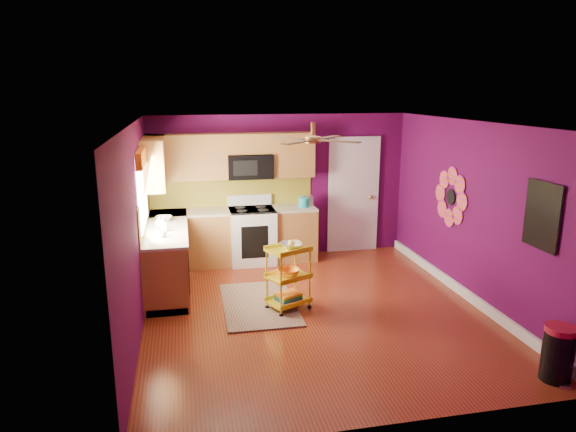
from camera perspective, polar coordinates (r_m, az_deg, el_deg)
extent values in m
plane|color=maroon|center=(7.07, 2.98, -10.41)|extent=(5.00, 5.00, 0.00)
cube|color=#500942|center=(9.04, -0.91, 3.32)|extent=(4.50, 0.04, 2.50)
cube|color=#500942|center=(4.41, 11.47, -8.52)|extent=(4.50, 0.04, 2.50)
cube|color=#500942|center=(6.48, -16.53, -1.54)|extent=(0.04, 5.00, 2.50)
cube|color=#500942|center=(7.54, 19.90, 0.34)|extent=(0.04, 5.00, 2.50)
cube|color=silver|center=(6.46, 3.26, 10.24)|extent=(4.50, 5.00, 0.04)
cube|color=white|center=(7.87, 19.00, -8.06)|extent=(0.05, 4.90, 0.14)
cube|color=brown|center=(7.98, -13.23, -4.45)|extent=(0.60, 2.30, 0.90)
cube|color=brown|center=(8.82, -5.96, -2.37)|extent=(2.80, 0.60, 0.90)
cube|color=beige|center=(7.84, -13.42, -1.19)|extent=(0.63, 2.30, 0.04)
cube|color=beige|center=(8.70, -6.04, 0.60)|extent=(2.80, 0.63, 0.04)
cube|color=black|center=(8.11, -13.08, -7.13)|extent=(0.54, 2.30, 0.10)
cube|color=black|center=(8.94, -5.89, -4.84)|extent=(2.80, 0.54, 0.10)
cube|color=white|center=(8.82, -4.00, -2.26)|extent=(0.76, 0.66, 0.92)
cube|color=black|center=(8.70, -4.05, 0.68)|extent=(0.76, 0.62, 0.03)
cube|color=white|center=(8.95, -4.31, 1.80)|extent=(0.76, 0.06, 0.18)
cube|color=black|center=(8.51, -3.70, -2.92)|extent=(0.45, 0.02, 0.55)
cube|color=brown|center=(8.64, -11.20, 6.42)|extent=(1.32, 0.33, 0.75)
cube|color=brown|center=(8.83, 0.50, 6.84)|extent=(0.72, 0.33, 0.75)
cube|color=brown|center=(8.68, -4.32, 8.04)|extent=(0.76, 0.33, 0.34)
cube|color=brown|center=(8.17, -14.64, 5.81)|extent=(0.33, 1.30, 0.75)
cube|color=black|center=(8.69, -4.25, 5.53)|extent=(0.76, 0.38, 0.40)
cube|color=olive|center=(8.93, -6.27, 2.74)|extent=(2.80, 0.01, 0.51)
cube|color=olive|center=(7.80, -15.66, 0.67)|extent=(0.01, 2.30, 0.51)
cube|color=white|center=(7.43, -15.91, 2.82)|extent=(0.03, 1.20, 1.00)
cube|color=orange|center=(7.36, -15.92, 6.42)|extent=(0.08, 1.35, 0.22)
cube|color=white|center=(9.40, 7.24, 2.22)|extent=(0.85, 0.04, 2.05)
cube|color=white|center=(9.38, 7.28, 2.19)|extent=(0.95, 0.02, 2.15)
sphere|color=#BF8C3F|center=(9.46, 9.18, 2.07)|extent=(0.07, 0.07, 0.07)
cylinder|color=black|center=(8.01, 17.63, 2.01)|extent=(0.01, 0.24, 0.24)
cube|color=#1B9BAF|center=(6.35, 26.47, 0.05)|extent=(0.03, 0.52, 0.72)
cube|color=black|center=(6.34, 26.36, 0.04)|extent=(0.01, 0.56, 0.76)
cylinder|color=#BF8C3F|center=(6.66, 2.81, 9.66)|extent=(0.06, 0.06, 0.16)
cylinder|color=#BF8C3F|center=(6.67, 2.79, 8.46)|extent=(0.20, 0.20, 0.08)
cube|color=#4C2D19|center=(7.00, 4.40, 8.70)|extent=(0.47, 0.47, 0.01)
cube|color=#4C2D19|center=(6.87, 0.03, 8.64)|extent=(0.47, 0.47, 0.01)
cube|color=#4C2D19|center=(6.35, 1.02, 8.20)|extent=(0.47, 0.47, 0.01)
cube|color=#4C2D19|center=(6.49, 5.71, 8.26)|extent=(0.47, 0.47, 0.01)
cube|color=black|center=(7.24, -3.23, -9.72)|extent=(1.01, 1.62, 0.02)
cylinder|color=yellow|center=(6.68, -0.79, -7.70)|extent=(0.02, 0.02, 0.82)
cylinder|color=yellow|center=(6.94, 2.45, -6.85)|extent=(0.02, 0.02, 0.82)
cylinder|color=yellow|center=(6.93, -2.36, -6.88)|extent=(0.02, 0.02, 0.82)
cylinder|color=yellow|center=(7.19, 0.81, -6.10)|extent=(0.02, 0.02, 0.82)
sphere|color=black|center=(6.85, -0.77, -10.99)|extent=(0.06, 0.06, 0.06)
sphere|color=black|center=(7.11, 2.41, -10.03)|extent=(0.06, 0.06, 0.06)
sphere|color=black|center=(7.09, -2.33, -10.07)|extent=(0.06, 0.06, 0.06)
sphere|color=black|center=(7.34, 0.80, -9.20)|extent=(0.06, 0.06, 0.06)
cube|color=yellow|center=(6.80, 0.05, -3.78)|extent=(0.65, 0.57, 0.03)
cube|color=yellow|center=(6.93, 0.05, -6.76)|extent=(0.65, 0.57, 0.03)
cube|color=yellow|center=(7.06, 0.04, -9.41)|extent=(0.65, 0.57, 0.03)
imported|color=beige|center=(6.82, 0.38, -3.30)|extent=(0.39, 0.39, 0.07)
sphere|color=yellow|center=(6.81, 0.38, -3.12)|extent=(0.10, 0.10, 0.10)
imported|color=orange|center=(6.91, 0.05, -6.28)|extent=(0.40, 0.40, 0.09)
cube|color=navy|center=(7.05, 0.04, -9.16)|extent=(0.38, 0.34, 0.04)
cube|color=#267233|center=(7.03, 0.04, -8.89)|extent=(0.38, 0.34, 0.03)
cube|color=orange|center=(7.02, 0.04, -8.65)|extent=(0.38, 0.34, 0.03)
cylinder|color=black|center=(6.08, 27.75, -13.61)|extent=(0.41, 0.41, 0.53)
cylinder|color=#AB182D|center=(5.95, 28.08, -11.06)|extent=(0.31, 0.31, 0.06)
cube|color=beige|center=(6.09, 28.42, -16.32)|extent=(0.12, 0.09, 0.03)
cylinder|color=teal|center=(8.83, 1.75, 1.53)|extent=(0.18, 0.18, 0.16)
sphere|color=teal|center=(8.80, 1.76, 2.16)|extent=(0.06, 0.06, 0.06)
cube|color=beige|center=(8.87, 2.02, 1.65)|extent=(0.22, 0.15, 0.18)
imported|color=#EA3F72|center=(7.53, -13.68, -0.86)|extent=(0.09, 0.10, 0.21)
imported|color=white|center=(7.71, -14.07, -0.64)|extent=(0.14, 0.14, 0.18)
imported|color=white|center=(8.15, -13.63, -0.26)|extent=(0.26, 0.26, 0.06)
imported|color=white|center=(7.23, -13.78, -1.95)|extent=(0.11, 0.11, 0.09)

